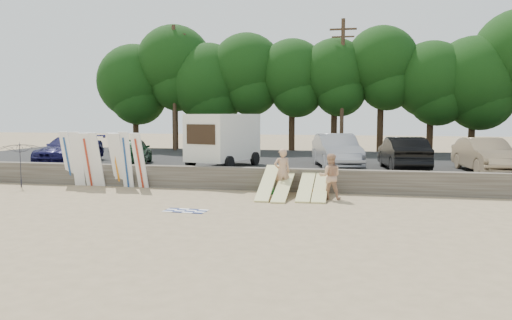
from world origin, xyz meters
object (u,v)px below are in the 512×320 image
Objects in this scene: box_trailer at (224,137)px; car_2 at (336,151)px; beachgoer_b at (330,177)px; car_3 at (403,153)px; cooler at (269,190)px; car_0 at (70,149)px; beachgoer_a at (282,171)px; car_1 at (132,151)px; car_4 at (485,155)px; beach_umbrella at (21,165)px.

box_trailer is 0.90× the size of car_2.
car_2 is at bearing -94.38° from beachgoer_b.
car_3 is 12.65× the size of cooler.
car_0 is at bearing -166.13° from box_trailer.
car_2 is 3.19m from car_3.
beachgoer_a is at bearing -26.74° from beachgoer_b.
car_1 is 2.32× the size of beachgoer_b.
car_4 is 9.63m from beachgoer_a.
car_3 is 7.20m from cooler.
beachgoer_b is at bearing 50.27° from car_3.
car_4 is at bearing 163.70° from car_1.
beachgoer_b is at bearing 139.86° from car_1.
car_4 is 12.47× the size of cooler.
car_4 is at bearing 11.82° from beach_umbrella.
car_2 is (14.35, 0.57, 0.10)m from car_0.
beachgoer_b is 14.09m from beach_umbrella.
beachgoer_b is 0.78× the size of beach_umbrella.
car_0 is at bearing 173.23° from car_4.
car_0 is 1.00× the size of car_2.
beachgoer_a is 1.06× the size of beachgoer_b.
box_trailer is 0.95× the size of car_3.
box_trailer is at bearing 163.23° from car_1.
cooler is (-2.60, 0.80, -0.75)m from beachgoer_b.
box_trailer is at bearing 174.04° from car_4.
car_3 is 1.01× the size of car_4.
car_3 is 3.60m from car_4.
car_2 is 5.40m from cooler.
box_trailer is 7.34m from beachgoer_b.
car_0 is 1.06× the size of car_3.
cooler is (-5.77, -4.10, -1.33)m from car_3.
car_2 is at bearing -0.18° from car_0.
car_2 is 6.79m from car_4.
beach_umbrella reaches higher than beachgoer_a.
beach_umbrella is at bearing -5.76° from beachgoer_b.
car_0 is 2.65× the size of beachgoer_a.
car_3 is 2.65× the size of beachgoer_b.
cooler is at bearing 2.23° from beach_umbrella.
car_3 is at bearing 170.34° from car_4.
car_0 is (-8.74, 0.19, -0.75)m from box_trailer.
car_2 is at bearing 22.87° from box_trailer.
car_3 is (13.74, 0.35, 0.07)m from car_1.
car_2 is at bearing 19.43° from beach_umbrella.
car_1 is 10.61m from car_2.
box_trailer is 5.22m from cooler.
car_0 reaches higher than cooler.
car_4 is (12.37, 0.16, -0.71)m from box_trailer.
car_2 is at bearing 168.17° from car_4.
beachgoer_b is at bearing 134.59° from beachgoer_a.
box_trailer is 2.36× the size of beachgoer_a.
car_4 is at bearing 3.08° from cooler.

